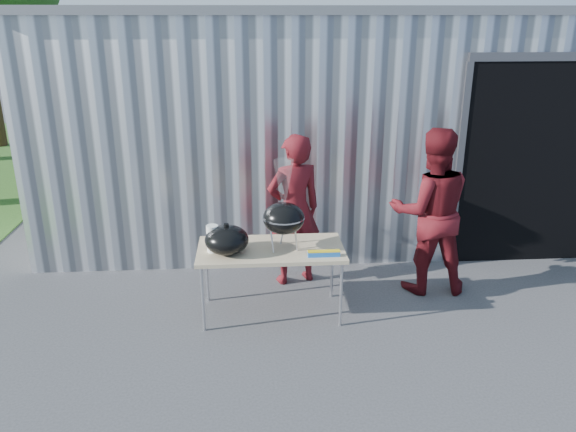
{
  "coord_description": "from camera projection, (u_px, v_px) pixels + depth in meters",
  "views": [
    {
      "loc": [
        -0.48,
        -4.77,
        3.01
      ],
      "look_at": [
        -0.1,
        0.65,
        1.05
      ],
      "focal_mm": 35.0,
      "sensor_mm": 36.0,
      "label": 1
    }
  ],
  "objects": [
    {
      "name": "ground",
      "position": [
        303.0,
        338.0,
        5.53
      ],
      "size": [
        80.0,
        80.0,
        0.0
      ],
      "primitive_type": "plane",
      "color": "#3C3C3E"
    },
    {
      "name": "building",
      "position": [
        332.0,
        107.0,
        9.37
      ],
      "size": [
        8.2,
        6.2,
        3.1
      ],
      "color": "silver",
      "rests_on": "ground"
    },
    {
      "name": "folding_table",
      "position": [
        271.0,
        251.0,
        5.77
      ],
      "size": [
        1.5,
        0.75,
        0.75
      ],
      "color": "tan",
      "rests_on": "ground"
    },
    {
      "name": "kettle_grill",
      "position": [
        284.0,
        210.0,
        5.59
      ],
      "size": [
        0.43,
        0.43,
        0.93
      ],
      "color": "black",
      "rests_on": "folding_table"
    },
    {
      "name": "grill_lid",
      "position": [
        227.0,
        240.0,
        5.58
      ],
      "size": [
        0.44,
        0.44,
        0.32
      ],
      "color": "black",
      "rests_on": "folding_table"
    },
    {
      "name": "paper_towels",
      "position": [
        213.0,
        239.0,
        5.62
      ],
      "size": [
        0.12,
        0.12,
        0.28
      ],
      "primitive_type": "cylinder",
      "color": "white",
      "rests_on": "folding_table"
    },
    {
      "name": "white_tub",
      "position": [
        218.0,
        237.0,
        5.89
      ],
      "size": [
        0.2,
        0.15,
        0.1
      ],
      "primitive_type": "cube",
      "color": "white",
      "rests_on": "folding_table"
    },
    {
      "name": "foil_box",
      "position": [
        324.0,
        254.0,
        5.54
      ],
      "size": [
        0.32,
        0.06,
        0.06
      ],
      "color": "blue",
      "rests_on": "folding_table"
    },
    {
      "name": "person_cook",
      "position": [
        294.0,
        210.0,
        6.44
      ],
      "size": [
        0.75,
        0.61,
        1.78
      ],
      "primitive_type": "imported",
      "rotation": [
        0.0,
        0.0,
        3.46
      ],
      "color": "#530F15",
      "rests_on": "ground"
    },
    {
      "name": "person_bystander",
      "position": [
        430.0,
        212.0,
        6.23
      ],
      "size": [
        0.95,
        0.76,
        1.88
      ],
      "primitive_type": "imported",
      "rotation": [
        0.0,
        0.0,
        3.09
      ],
      "color": "#530F15",
      "rests_on": "ground"
    }
  ]
}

